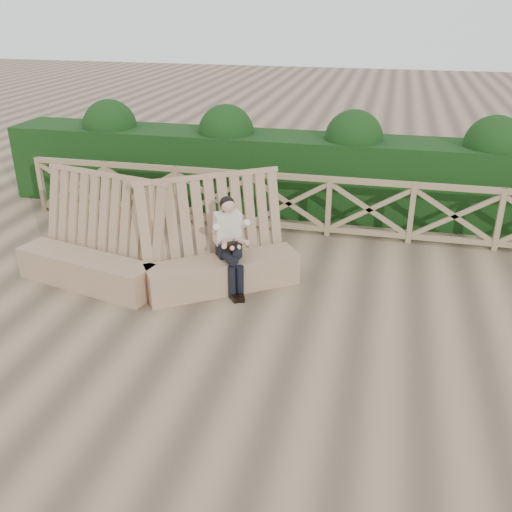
# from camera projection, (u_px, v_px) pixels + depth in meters

# --- Properties ---
(ground) EXTENTS (60.00, 60.00, 0.00)m
(ground) POSITION_uv_depth(u_px,v_px,m) (240.00, 330.00, 7.41)
(ground) COLOR brown
(ground) RESTS_ON ground
(bench) EXTENTS (4.22, 1.91, 1.61)m
(bench) POSITION_uv_depth(u_px,v_px,m) (155.00, 260.00, 8.43)
(bench) COLOR #936E54
(bench) RESTS_ON ground
(woman) EXTENTS (0.64, 0.83, 1.38)m
(woman) POSITION_uv_depth(u_px,v_px,m) (230.00, 240.00, 8.22)
(woman) COLOR black
(woman) RESTS_ON ground
(guardrail) EXTENTS (10.10, 0.09, 1.10)m
(guardrail) POSITION_uv_depth(u_px,v_px,m) (289.00, 203.00, 10.28)
(guardrail) COLOR #87704E
(guardrail) RESTS_ON ground
(hedge) EXTENTS (12.00, 1.20, 1.50)m
(hedge) POSITION_uv_depth(u_px,v_px,m) (300.00, 174.00, 11.26)
(hedge) COLOR black
(hedge) RESTS_ON ground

